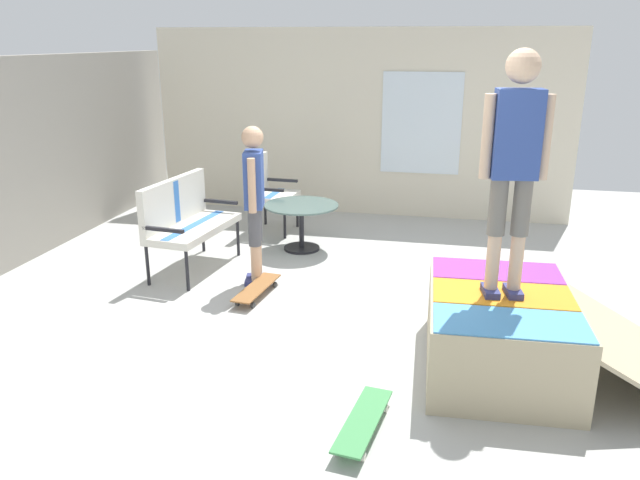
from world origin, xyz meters
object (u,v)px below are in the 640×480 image
person_skater (515,156)px  skateboard_spare (363,421)px  patio_table (301,218)px  person_watching (254,194)px  patio_bench (185,216)px  skateboard_by_bench (257,288)px  skate_ramp (504,331)px  patio_chair_near_house (266,186)px

person_skater → skateboard_spare: 2.11m
patio_table → person_watching: 1.30m
patio_bench → skateboard_by_bench: bearing=-121.2°
skate_ramp → person_skater: 1.37m
person_watching → person_skater: person_skater is taller
patio_bench → skateboard_spare: patio_bench is taller
patio_bench → patio_table: bearing=-50.2°
patio_bench → skateboard_spare: size_ratio=1.59×
person_skater → skateboard_by_bench: 2.95m
person_skater → person_watching: bearing=60.3°
person_skater → skateboard_spare: size_ratio=2.18×
person_watching → patio_bench: bearing=74.9°
patio_chair_near_house → person_watching: size_ratio=0.62×
skate_ramp → patio_table: (2.50, 2.23, 0.09)m
patio_bench → patio_chair_near_house: 1.66m
skate_ramp → patio_bench: bearing=64.6°
skate_ramp → patio_table: size_ratio=2.18×
patio_bench → skateboard_by_bench: patio_bench is taller
skate_ramp → person_skater: bearing=116.7°
person_watching → person_skater: 2.84m
patio_bench → patio_table: size_ratio=1.45×
person_skater → skateboard_spare: (-1.05, 0.89, -1.60)m
skateboard_by_bench → skateboard_spare: 2.47m
person_skater → skate_ramp: bearing=-63.3°
patio_chair_near_house → patio_table: (-0.68, -0.65, -0.21)m
skate_ramp → patio_bench: 3.70m
patio_chair_near_house → patio_table: size_ratio=1.13×
person_watching → skateboard_spare: size_ratio=2.02×
patio_table → person_skater: size_ratio=0.50×
skate_ramp → person_watching: bearing=61.2°
skate_ramp → skateboard_spare: (-1.08, 0.94, -0.23)m
skateboard_spare → skateboard_by_bench: bearing=34.0°
patio_bench → person_watching: bearing=-105.1°
patio_chair_near_house → person_watching: (-1.84, -0.44, 0.35)m
patio_bench → person_skater: bearing=-116.0°
skateboard_spare → person_watching: bearing=31.8°
skate_ramp → person_skater: person_skater is taller
person_watching → patio_table: bearing=-10.1°
skate_ramp → skateboard_by_bench: bearing=67.4°
person_skater → patio_table: bearing=40.8°
patio_table → patio_bench: bearing=129.8°
patio_table → skateboard_spare: 3.81m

